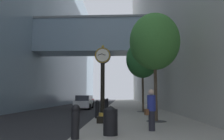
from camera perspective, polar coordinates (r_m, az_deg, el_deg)
ground_plane at (r=31.28m, az=-0.82°, el=-9.60°), size 110.00×110.00×0.00m
sidewalk_right at (r=34.24m, az=4.56°, el=-9.21°), size 6.01×80.00×0.14m
building_block_left at (r=38.47m, az=-19.31°, el=10.40°), size 23.12×80.00×25.39m
street_clock at (r=11.51m, az=-2.49°, el=-2.55°), size 0.84×0.55×4.12m
bollard_nearest at (r=7.40m, az=-9.61°, el=-13.02°), size 0.28×0.28×1.13m
bollard_third at (r=13.86m, az=-3.92°, el=-10.13°), size 0.28×0.28×1.13m
bollard_fourth at (r=17.11m, az=-2.70°, el=-9.50°), size 0.28×0.28×1.13m
bollard_fifth at (r=20.37m, az=-1.88°, el=-9.06°), size 0.28×0.28×1.13m
bollard_sixth at (r=23.64m, az=-1.28°, el=-8.74°), size 0.28×0.28×1.13m
street_tree_near at (r=12.79m, az=11.11°, el=7.29°), size 2.85×2.85×6.14m
street_tree_mid_near at (r=19.75m, az=7.99°, el=2.75°), size 2.92×2.92×6.35m
trash_bin at (r=8.01m, az=-0.42°, el=-13.01°), size 0.53×0.53×1.05m
pedestrian_walking at (r=9.09m, az=10.30°, el=-10.00°), size 0.51×0.42×1.67m
car_red_near at (r=40.12m, az=-6.44°, el=-7.82°), size 1.97×4.68×1.59m
car_white_mid at (r=25.81m, az=-7.44°, el=-8.43°), size 2.02×4.36×1.58m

